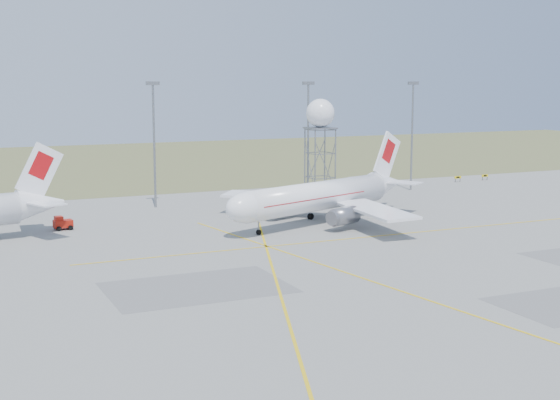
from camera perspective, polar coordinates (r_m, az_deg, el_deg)
name	(u,v)px	position (r m, az deg, el deg)	size (l,w,h in m)	color
ground	(452,302)	(75.32, 12.44, -7.32)	(400.00, 400.00, 0.00)	gray
grass_strip	(115,163)	(203.45, -11.98, 2.69)	(400.00, 120.00, 0.03)	brown
mast_b	(154,134)	(128.45, -9.21, 4.80)	(2.20, 0.50, 20.50)	gray
mast_c	(308,130)	(138.53, 2.07, 5.17)	(2.20, 0.50, 20.50)	gray
mast_d	(412,127)	(149.68, 9.65, 5.32)	(2.20, 0.50, 20.50)	gray
taxi_sign_near	(458,178)	(164.63, 12.88, 1.60)	(1.60, 0.17, 1.20)	black
taxi_sign_far	(485,176)	(168.96, 14.76, 1.71)	(1.60, 0.17, 1.20)	black
airliner_main	(319,197)	(113.27, 2.88, 0.24)	(36.22, 33.99, 12.75)	white
radar_tower	(320,144)	(133.65, 2.95, 4.10)	(4.86, 4.86, 17.61)	gray
baggage_tug	(63,225)	(112.81, -15.61, -1.74)	(2.65, 2.21, 1.94)	#A5170B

